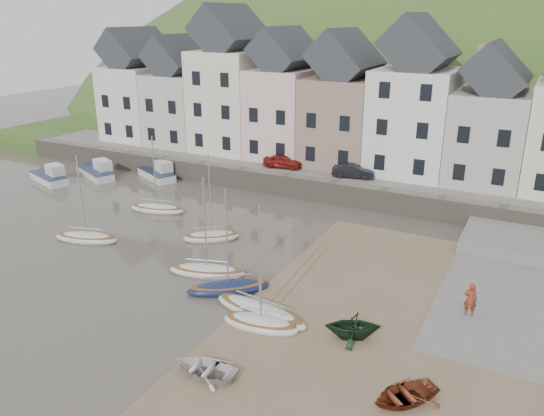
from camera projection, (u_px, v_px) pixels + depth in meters
The scene contains 24 objects.
ground at pixel (224, 289), 30.61m from camera, with size 160.00×160.00×0.00m, color #4D473C.
quay_land at pixel (385, 154), 57.01m from camera, with size 90.00×30.00×1.50m, color #385321.
quay_street at pixel (348, 174), 47.16m from camera, with size 70.00×7.00×0.10m, color slate.
seawall at pixel (333, 192), 44.47m from camera, with size 70.00×1.20×1.80m, color slate.
beach at pixel (416, 339), 25.80m from camera, with size 18.00×26.00×0.06m, color brown.
slipway at pixel (519, 287), 30.71m from camera, with size 8.00×18.00×0.12m, color slate.
hillside at pixel (396, 224), 88.90m from camera, with size 134.40×84.00×84.00m.
townhouse_terrace at pixel (384, 104), 47.34m from camera, with size 61.05×8.00×13.93m.
sailboat_0 at pixel (157, 208), 42.52m from camera, with size 4.74×2.53×6.32m.
sailboat_1 at pixel (87, 238), 36.96m from camera, with size 4.80×2.75×6.32m.
sailboat_2 at pixel (212, 236), 37.19m from camera, with size 4.04×3.56×6.32m.
sailboat_3 at pixel (207, 271), 32.18m from camera, with size 4.93×2.87×6.32m.
sailboat_4 at pixel (260, 311), 27.82m from camera, with size 5.79×2.22×6.32m.
sailboat_5 at pixel (228, 287), 30.24m from camera, with size 4.61×4.10×6.32m.
sailboat_6 at pixel (261, 323), 26.71m from camera, with size 4.17×2.05×6.32m.
motorboat_0 at pixel (97, 171), 51.59m from camera, with size 5.77×3.81×1.70m.
motorboat_1 at pixel (50, 176), 49.96m from camera, with size 5.20×3.18×1.70m.
motorboat_2 at pixel (158, 173), 51.05m from camera, with size 5.11×3.62×1.70m.
rowboat_white at pixel (205, 368), 23.14m from camera, with size 2.11×2.96×0.61m, color silver.
rowboat_green at pixel (353, 325), 25.61m from camera, with size 2.28×2.64×1.39m, color black.
rowboat_red at pixel (404, 395), 21.53m from camera, with size 2.08×2.91×0.60m, color brown.
person_red at pixel (470, 299), 27.41m from camera, with size 0.66×0.43×1.81m, color maroon.
car_left at pixel (283, 161), 48.71m from camera, with size 1.43×3.56×1.21m, color maroon.
car_right at pixel (353, 171), 45.75m from camera, with size 1.25×3.59×1.18m, color black.
Camera 1 is at (15.08, -22.82, 14.77)m, focal length 35.28 mm.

